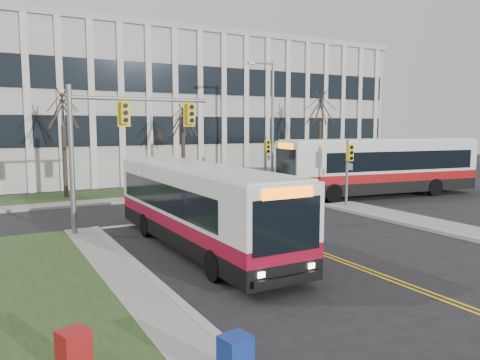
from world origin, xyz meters
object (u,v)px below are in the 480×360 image
object	(u,v)px
directory_sign	(194,174)
bus_main	(199,208)
streetlight	(271,117)
newspaper_box_red	(74,356)
bus_cross	(379,168)

from	to	relation	value
directory_sign	bus_main	xyz separation A→B (m)	(-6.06, -14.58, 0.35)
streetlight	bus_main	xyz separation A→B (m)	(-11.59, -13.28, -3.68)
streetlight	newspaper_box_red	xyz separation A→B (m)	(-17.25, -20.58, -4.72)
bus_main	bus_cross	xyz separation A→B (m)	(15.73, 6.58, 0.30)
bus_main	bus_cross	distance (m)	17.06
bus_main	newspaper_box_red	xyz separation A→B (m)	(-5.66, -7.30, -1.04)
directory_sign	bus_cross	distance (m)	12.57
streetlight	directory_sign	size ratio (longest dim) A/B	4.60
streetlight	directory_sign	xyz separation A→B (m)	(-5.53, 1.30, -4.02)
streetlight	bus_cross	bearing A→B (deg)	-58.23
newspaper_box_red	streetlight	bearing A→B (deg)	30.81
streetlight	bus_main	distance (m)	18.00
newspaper_box_red	bus_cross	bearing A→B (deg)	13.74
streetlight	newspaper_box_red	size ratio (longest dim) A/B	9.68
newspaper_box_red	directory_sign	bearing A→B (deg)	42.60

